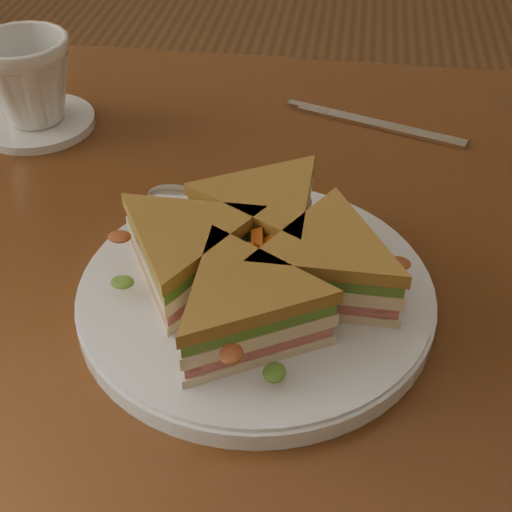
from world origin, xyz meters
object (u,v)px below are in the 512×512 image
object	(u,v)px
table	(235,316)
sandwich_wedges	(256,261)
coffee_cup	(28,80)
knife	(368,123)
plate	(256,295)
spoon	(194,196)
saucer	(38,123)

from	to	relation	value
table	sandwich_wedges	size ratio (longest dim) A/B	4.74
sandwich_wedges	coffee_cup	world-z (taller)	coffee_cup
sandwich_wedges	knife	distance (m)	0.33
table	coffee_cup	bearing A→B (deg)	145.58
table	plate	size ratio (longest dim) A/B	4.09
spoon	saucer	distance (m)	0.24
sandwich_wedges	table	bearing A→B (deg)	112.68
spoon	knife	bearing A→B (deg)	40.76
saucer	sandwich_wedges	bearing A→B (deg)	-41.41
plate	coffee_cup	xyz separation A→B (m)	(-0.29, 0.26, 0.05)
saucer	coffee_cup	size ratio (longest dim) A/B	1.26
table	spoon	xyz separation A→B (m)	(-0.05, 0.06, 0.10)
table	coffee_cup	size ratio (longest dim) A/B	11.67
plate	sandwich_wedges	xyz separation A→B (m)	(0.00, -0.00, 0.04)
table	knife	bearing A→B (deg)	62.94
plate	saucer	bearing A→B (deg)	138.59
sandwich_wedges	spoon	bearing A→B (deg)	120.64
sandwich_wedges	saucer	size ratio (longest dim) A/B	1.96
sandwich_wedges	spoon	xyz separation A→B (m)	(-0.08, 0.14, -0.04)
knife	coffee_cup	size ratio (longest dim) A/B	2.03
knife	saucer	distance (m)	0.38
saucer	spoon	bearing A→B (deg)	-29.53
spoon	saucer	size ratio (longest dim) A/B	1.42
sandwich_wedges	coffee_cup	size ratio (longest dim) A/B	2.46
plate	sandwich_wedges	size ratio (longest dim) A/B	1.16
plate	spoon	world-z (taller)	plate
table	saucer	bearing A→B (deg)	145.58
sandwich_wedges	spoon	distance (m)	0.16
saucer	coffee_cup	bearing A→B (deg)	0.00
table	knife	world-z (taller)	knife
saucer	table	bearing A→B (deg)	-34.42
plate	knife	world-z (taller)	plate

